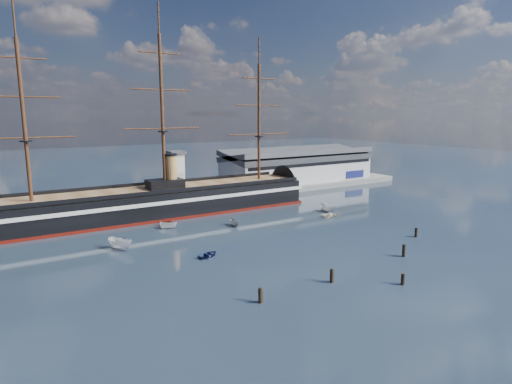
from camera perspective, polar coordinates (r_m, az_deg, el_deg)
ground at (r=110.68m, az=-5.21°, el=-4.64°), size 600.00×600.00×0.00m
quay at (r=146.49m, az=-8.31°, el=-0.99°), size 180.00×18.00×2.00m
warehouse at (r=173.60m, az=5.61°, el=3.51°), size 63.00×21.00×11.60m
quay_tower at (r=139.42m, az=-10.52°, el=2.44°), size 5.00×5.00×15.00m
warship at (r=123.93m, az=-13.57°, el=-1.34°), size 112.98×17.39×53.94m
motorboat_a at (r=96.78m, az=-17.61°, el=-7.31°), size 8.23×5.90×3.10m
motorboat_b at (r=88.36m, az=-6.33°, el=-8.57°), size 2.00×3.12×1.35m
motorboat_c at (r=111.17m, az=-2.85°, el=-4.54°), size 5.42×2.58×2.09m
motorboat_d at (r=113.52m, az=-11.90°, el=-4.44°), size 5.41×6.85×2.31m
motorboat_e at (r=122.61m, az=10.05°, el=-3.27°), size 2.40×3.69×1.60m
motorboat_f at (r=128.64m, az=9.54°, el=-2.61°), size 7.10×3.03×2.77m
motorboat_g at (r=110.82m, az=-11.62°, el=-4.79°), size 4.82×5.30×2.11m
piling_near_left at (r=67.87m, az=0.58°, el=-14.54°), size 0.64×0.64×3.13m
piling_near_mid at (r=78.37m, az=18.95°, el=-11.61°), size 0.64×0.64×2.72m
piling_near_right at (r=92.90m, az=19.06°, el=-8.14°), size 0.64×0.64×3.28m
piling_far_right at (r=108.08m, az=20.53°, el=-5.64°), size 0.64×0.64×2.95m
piling_extra at (r=76.33m, az=10.04°, el=-11.79°), size 0.64×0.64×3.17m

